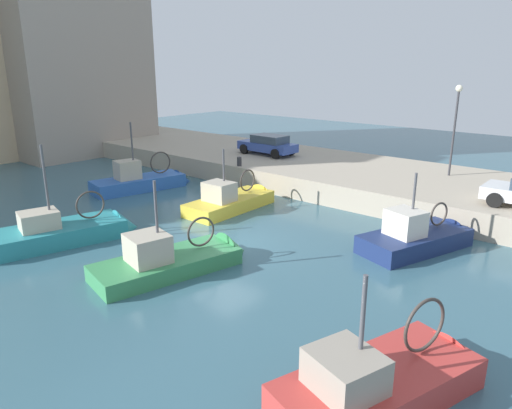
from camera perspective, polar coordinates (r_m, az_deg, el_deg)
name	(u,v)px	position (r m, az deg, el deg)	size (l,w,h in m)	color
water_surface	(227,242)	(19.53, -3.57, -4.58)	(80.00, 80.00, 0.00)	#386070
quay_wall	(362,179)	(28.38, 12.76, 3.09)	(9.00, 56.00, 1.20)	#ADA08C
fishing_boat_teal	(67,239)	(21.10, -21.93, -3.88)	(6.41, 3.39, 5.03)	teal
fishing_boat_red	(388,391)	(11.59, 15.73, -20.91)	(5.87, 3.47, 4.05)	#BC3833
fishing_boat_blue	(144,186)	(28.49, -13.40, 2.14)	(6.30, 3.01, 4.78)	#2D60B7
fishing_boat_yellow	(235,205)	(24.03, -2.59, -0.11)	(5.78, 2.16, 4.00)	gold
fishing_boat_green	(178,265)	(17.23, -9.45, -7.30)	(6.19, 3.17, 4.29)	#388951
fishing_boat_navy	(420,244)	(20.01, 19.30, -4.59)	(5.74, 3.49, 4.02)	navy
parked_car_blue	(268,144)	(31.79, 1.47, 7.30)	(1.95, 4.09, 1.33)	#334C9E
mooring_bollard_mid	(239,161)	(28.23, -2.04, 5.25)	(0.28, 0.28, 0.55)	#2D2D33
quay_streetlamp	(456,115)	(27.44, 23.09, 9.91)	(0.36, 0.36, 4.83)	#38383D
waterfront_building_west	(65,40)	(42.42, -22.12, 17.95)	(11.06, 9.05, 17.67)	#A39384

